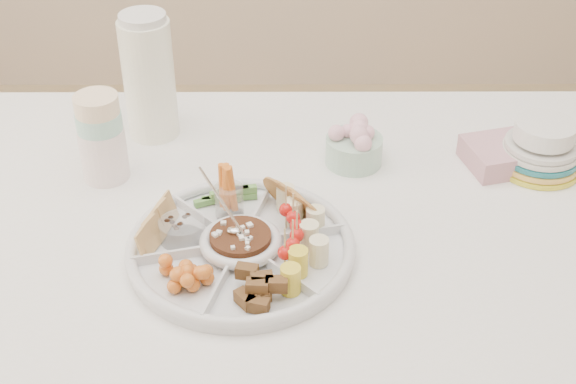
{
  "coord_description": "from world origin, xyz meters",
  "views": [
    {
      "loc": [
        0.08,
        -1.12,
        1.63
      ],
      "look_at": [
        0.09,
        0.02,
        0.82
      ],
      "focal_mm": 50.0,
      "sensor_mm": 36.0,
      "label": 1
    }
  ],
  "objects_px": {
    "dining_table": "(245,374)",
    "thermos": "(149,75)",
    "party_tray": "(241,245)",
    "plate_stack": "(542,145)"
  },
  "relations": [
    {
      "from": "dining_table",
      "to": "thermos",
      "type": "height_order",
      "value": "thermos"
    },
    {
      "from": "dining_table",
      "to": "thermos",
      "type": "relative_size",
      "value": 5.62
    },
    {
      "from": "party_tray",
      "to": "dining_table",
      "type": "bearing_deg",
      "value": 96.17
    },
    {
      "from": "party_tray",
      "to": "thermos",
      "type": "xyz_separation_m",
      "value": [
        -0.2,
        0.4,
        0.11
      ]
    },
    {
      "from": "thermos",
      "to": "plate_stack",
      "type": "distance_m",
      "value": 0.79
    },
    {
      "from": "dining_table",
      "to": "plate_stack",
      "type": "relative_size",
      "value": 9.19
    },
    {
      "from": "dining_table",
      "to": "thermos",
      "type": "distance_m",
      "value": 0.64
    },
    {
      "from": "party_tray",
      "to": "thermos",
      "type": "height_order",
      "value": "thermos"
    },
    {
      "from": "dining_table",
      "to": "plate_stack",
      "type": "xyz_separation_m",
      "value": [
        0.58,
        0.19,
        0.43
      ]
    },
    {
      "from": "thermos",
      "to": "plate_stack",
      "type": "xyz_separation_m",
      "value": [
        0.77,
        -0.14,
        -0.08
      ]
    }
  ]
}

